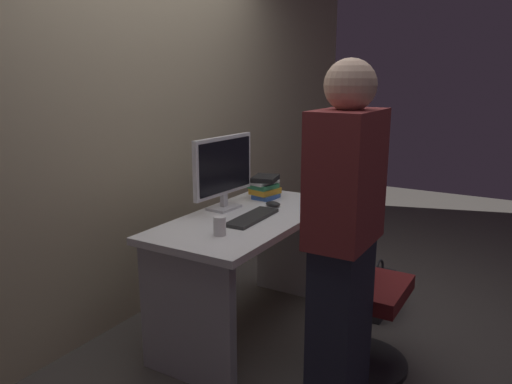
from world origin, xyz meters
name	(u,v)px	position (x,y,z in m)	size (l,w,h in m)	color
ground_plane	(249,329)	(0.00, 0.00, 0.00)	(9.00, 9.00, 0.00)	#4C4742
wall_back	(142,86)	(0.00, 0.81, 1.50)	(6.40, 0.10, 3.00)	tan
desk	(249,253)	(0.00, 0.00, 0.51)	(1.36, 0.66, 0.75)	white
office_chair	(353,291)	(-0.02, -0.68, 0.43)	(0.52, 0.52, 0.94)	black
person_at_desk	(343,244)	(-0.45, -0.77, 0.84)	(0.40, 0.24, 1.64)	#262838
monitor	(224,169)	(0.05, 0.21, 1.01)	(0.54, 0.15, 0.46)	silver
keyboard	(252,217)	(-0.06, -0.06, 0.76)	(0.43, 0.13, 0.02)	#262626
mouse	(273,204)	(0.25, -0.03, 0.77)	(0.06, 0.10, 0.03)	black
cup_near_keyboard	(220,226)	(-0.40, -0.06, 0.80)	(0.07, 0.07, 0.10)	silver
book_stack	(265,187)	(0.42, 0.13, 0.83)	(0.22, 0.20, 0.15)	#3359A5
handbag	(378,293)	(0.63, -0.63, 0.14)	(0.34, 0.14, 0.38)	#262628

